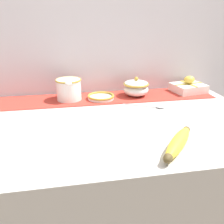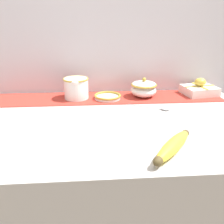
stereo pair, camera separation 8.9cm
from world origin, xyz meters
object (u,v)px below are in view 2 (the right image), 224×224
(cream_pitcher, at_px, (76,87))
(gift_box, at_px, (199,89))
(sugar_bowl, at_px, (144,89))
(spoon, at_px, (162,109))
(small_dish, at_px, (108,97))
(banana, at_px, (173,146))

(cream_pitcher, height_order, gift_box, cream_pitcher)
(sugar_bowl, xyz_separation_m, gift_box, (0.28, 0.02, -0.02))
(sugar_bowl, height_order, spoon, sugar_bowl)
(small_dish, distance_m, spoon, 0.27)
(cream_pitcher, relative_size, gift_box, 0.78)
(small_dish, bearing_deg, banana, -72.36)
(gift_box, bearing_deg, small_dish, -175.55)
(sugar_bowl, bearing_deg, small_dish, -173.94)
(banana, bearing_deg, sugar_bowl, 88.29)
(banana, bearing_deg, gift_box, 60.87)
(gift_box, bearing_deg, cream_pitcher, -178.46)
(cream_pitcher, height_order, sugar_bowl, cream_pitcher)
(banana, xyz_separation_m, gift_box, (0.30, 0.54, 0.01))
(banana, relative_size, spoon, 1.16)
(sugar_bowl, height_order, banana, sugar_bowl)
(cream_pitcher, bearing_deg, spoon, -25.58)
(sugar_bowl, distance_m, gift_box, 0.29)
(small_dish, bearing_deg, spoon, -35.35)
(cream_pitcher, xyz_separation_m, small_dish, (0.15, -0.02, -0.04))
(cream_pitcher, bearing_deg, sugar_bowl, -0.15)
(small_dish, distance_m, gift_box, 0.46)
(small_dish, xyz_separation_m, spoon, (0.22, -0.16, -0.01))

